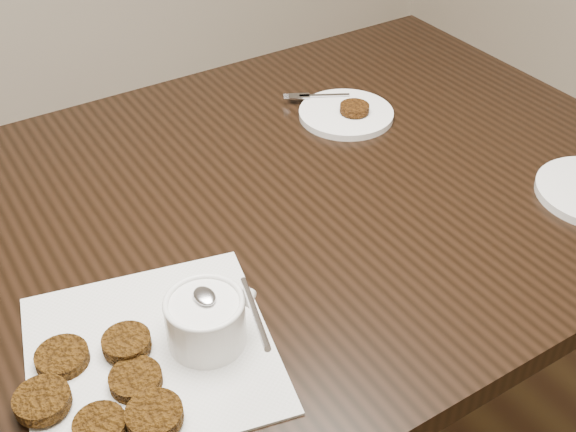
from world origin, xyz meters
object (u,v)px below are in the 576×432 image
at_px(table, 258,360).
at_px(sauce_ramekin, 204,301).
at_px(plate_with_patty, 346,111).
at_px(napkin, 151,353).

relative_size(table, sauce_ramekin, 10.49).
relative_size(table, plate_with_patty, 8.03).
height_order(napkin, sauce_ramekin, sauce_ramekin).
bearing_deg(napkin, sauce_ramekin, -16.48).
xyz_separation_m(table, plate_with_patty, (0.29, 0.15, 0.39)).
height_order(table, plate_with_patty, plate_with_patty).
bearing_deg(plate_with_patty, napkin, -147.82).
distance_m(napkin, plate_with_patty, 0.66).
bearing_deg(sauce_ramekin, napkin, 163.52).
bearing_deg(plate_with_patty, table, -153.40).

